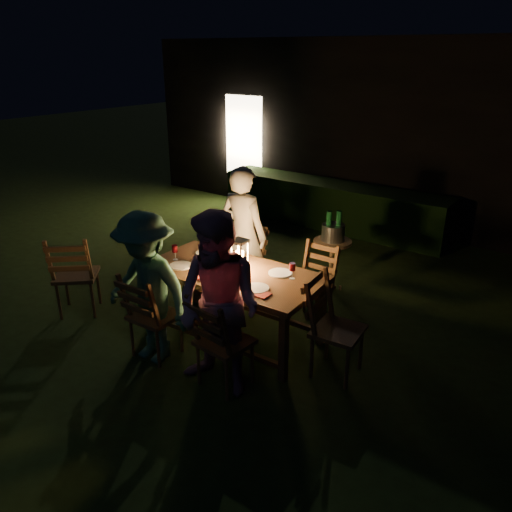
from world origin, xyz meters
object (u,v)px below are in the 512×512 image
Objects in this scene: chair_end at (335,345)px; side_table at (332,246)px; bottle_bucket_a at (328,229)px; bottle_bucket_b at (338,229)px; lantern at (240,257)px; chair_near_right at (224,357)px; ice_bucket at (333,233)px; chair_near_left at (155,330)px; chair_spare at (78,288)px; person_house_side at (243,235)px; person_opp_right at (219,306)px; bottle_table at (215,254)px; chair_far_left at (242,278)px; chair_far_right at (311,299)px; person_opp_left at (147,289)px; dining_table at (233,278)px.

side_table is at bearing -155.99° from chair_end.
bottle_bucket_a is 0.13m from bottle_bucket_b.
chair_near_right is at bearing -62.37° from lantern.
ice_bucket is at bearing -141.34° from bottle_bucket_b.
chair_near_left is 3.14× the size of bottle_bucket_a.
chair_end is at bearing -59.01° from bottle_bucket_a.
person_house_side is at bearing 5.01° from chair_spare.
chair_near_right is 1.51× the size of side_table.
bottle_bucket_b reaches higher than ice_bucket.
chair_near_left is 2.73m from bottle_bucket_b.
chair_near_left is at bearing -105.56° from ice_bucket.
person_opp_right is 6.23× the size of bottle_table.
ice_bucket is (-0.95, 1.70, 0.47)m from chair_end.
chair_near_left is 3.35× the size of ice_bucket.
bottle_bucket_a is at bearing -129.92° from person_house_side.
person_opp_right is at bearing 126.01° from chair_far_left.
bottle_bucket_a is at bearing -71.28° from chair_far_right.
chair_spare is 0.62× the size of person_house_side.
chair_near_left is 1.44m from chair_spare.
chair_spare reaches higher than side_table.
person_opp_left reaches higher than chair_near_right.
dining_table is at bearing -99.07° from ice_bucket.
chair_end is 0.61× the size of person_house_side.
chair_near_right is 0.97× the size of chair_end.
bottle_table is (0.22, -0.76, 0.63)m from chair_far_left.
chair_end is 0.60× the size of person_opp_right.
side_table is (0.75, 0.99, 0.29)m from chair_far_left.
dining_table is 2.88× the size of side_table.
chair_near_left is 3.14× the size of bottle_bucket_b.
chair_end is 3.50× the size of ice_bucket.
chair_far_left is 1.91m from person_opp_right.
person_house_side is 5.42× the size of bottle_bucket_b.
chair_spare is at bearing 173.23° from chair_near_left.
chair_spare is 3.06× the size of lantern.
dining_table is 1.04m from chair_far_right.
person_opp_left is at bearing 60.26° from chair_far_right.
person_opp_left is 2.62m from bottle_bucket_a.
chair_end is 1.97m from side_table.
chair_end is at bearing -0.70° from lantern.
ice_bucket is 0.08m from bottle_bucket_b.
person_opp_right reaches higher than bottle_table.
bottle_bucket_a reaches higher than dining_table.
ice_bucket is (-0.20, 2.55, -0.09)m from person_opp_right.
bottle_table is 0.88× the size of bottle_bucket_a.
person_house_side reaches higher than ice_bucket.
person_house_side reaches higher than side_table.
dining_table is 1.85× the size of chair_end.
chair_far_right is 0.56× the size of person_house_side.
person_opp_right is 2.57m from side_table.
chair_far_right is at bearing -78.72° from bottle_bucket_b.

